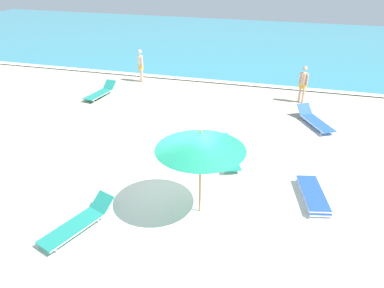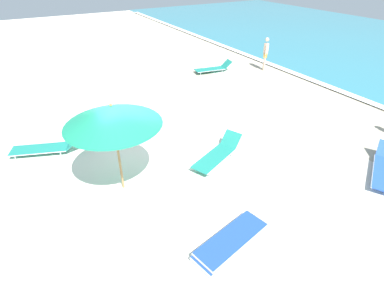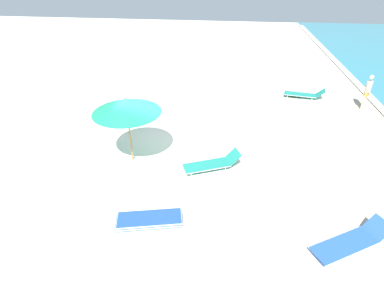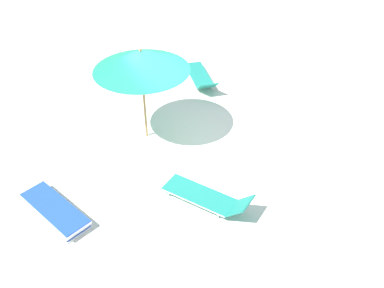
{
  "view_description": "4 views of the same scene",
  "coord_description": "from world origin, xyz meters",
  "px_view_note": "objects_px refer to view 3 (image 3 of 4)",
  "views": [
    {
      "loc": [
        2.9,
        -9.05,
        6.63
      ],
      "look_at": [
        0.08,
        1.14,
        1.01
      ],
      "focal_mm": 35.0,
      "sensor_mm": 36.0,
      "label": 1
    },
    {
      "loc": [
        7.35,
        -2.35,
        5.43
      ],
      "look_at": [
        1.0,
        1.25,
        0.85
      ],
      "focal_mm": 28.0,
      "sensor_mm": 36.0,
      "label": 2
    },
    {
      "loc": [
        9.83,
        2.59,
        6.45
      ],
      "look_at": [
        0.5,
        1.37,
        0.65
      ],
      "focal_mm": 28.0,
      "sensor_mm": 36.0,
      "label": 3
    },
    {
      "loc": [
        5.12,
        7.59,
        6.83
      ],
      "look_at": [
        0.54,
        0.88,
        0.66
      ],
      "focal_mm": 40.0,
      "sensor_mm": 36.0,
      "label": 4
    }
  ],
  "objects_px": {
    "beachgoer_wading_adult": "(368,90)",
    "beach_umbrella": "(126,106)",
    "sun_lounger_under_umbrella": "(212,163)",
    "sun_lounger_near_water_right": "(118,118)",
    "sun_lounger_near_water_left": "(304,94)",
    "lounger_stack": "(149,220)",
    "sun_lounger_beside_umbrella": "(351,241)"
  },
  "relations": [
    {
      "from": "beachgoer_wading_adult",
      "to": "sun_lounger_near_water_right",
      "type": "bearing_deg",
      "value": 144.39
    },
    {
      "from": "lounger_stack",
      "to": "sun_lounger_near_water_left",
      "type": "distance_m",
      "value": 11.81
    },
    {
      "from": "sun_lounger_under_umbrella",
      "to": "sun_lounger_near_water_right",
      "type": "xyz_separation_m",
      "value": [
        -3.05,
        -4.6,
        -0.01
      ]
    },
    {
      "from": "lounger_stack",
      "to": "sun_lounger_under_umbrella",
      "type": "distance_m",
      "value": 3.33
    },
    {
      "from": "beach_umbrella",
      "to": "sun_lounger_near_water_right",
      "type": "relative_size",
      "value": 1.12
    },
    {
      "from": "beach_umbrella",
      "to": "sun_lounger_beside_umbrella",
      "type": "height_order",
      "value": "beach_umbrella"
    },
    {
      "from": "lounger_stack",
      "to": "sun_lounger_near_water_right",
      "type": "height_order",
      "value": "sun_lounger_near_water_right"
    },
    {
      "from": "beach_umbrella",
      "to": "sun_lounger_near_water_right",
      "type": "distance_m",
      "value": 3.86
    },
    {
      "from": "sun_lounger_near_water_right",
      "to": "sun_lounger_near_water_left",
      "type": "bearing_deg",
      "value": 134.37
    },
    {
      "from": "sun_lounger_under_umbrella",
      "to": "sun_lounger_near_water_left",
      "type": "relative_size",
      "value": 1.0
    },
    {
      "from": "sun_lounger_under_umbrella",
      "to": "sun_lounger_near_water_right",
      "type": "height_order",
      "value": "sun_lounger_under_umbrella"
    },
    {
      "from": "sun_lounger_beside_umbrella",
      "to": "beachgoer_wading_adult",
      "type": "xyz_separation_m",
      "value": [
        -9.13,
        3.34,
        0.79
      ]
    },
    {
      "from": "sun_lounger_near_water_left",
      "to": "beachgoer_wading_adult",
      "type": "xyz_separation_m",
      "value": [
        1.09,
        2.67,
        0.79
      ]
    },
    {
      "from": "sun_lounger_under_umbrella",
      "to": "sun_lounger_beside_umbrella",
      "type": "xyz_separation_m",
      "value": [
        3.03,
        3.84,
        -0.0
      ]
    },
    {
      "from": "sun_lounger_near_water_left",
      "to": "beachgoer_wading_adult",
      "type": "distance_m",
      "value": 2.99
    },
    {
      "from": "beach_umbrella",
      "to": "sun_lounger_near_water_left",
      "type": "bearing_deg",
      "value": 132.99
    },
    {
      "from": "sun_lounger_near_water_left",
      "to": "beachgoer_wading_adult",
      "type": "relative_size",
      "value": 1.2
    },
    {
      "from": "sun_lounger_under_umbrella",
      "to": "sun_lounger_near_water_right",
      "type": "relative_size",
      "value": 0.94
    },
    {
      "from": "sun_lounger_beside_umbrella",
      "to": "sun_lounger_under_umbrella",
      "type": "bearing_deg",
      "value": -158.39
    },
    {
      "from": "beach_umbrella",
      "to": "sun_lounger_under_umbrella",
      "type": "xyz_separation_m",
      "value": [
        0.16,
        3.02,
        -2.0
      ]
    },
    {
      "from": "beachgoer_wading_adult",
      "to": "sun_lounger_near_water_left",
      "type": "bearing_deg",
      "value": 107.76
    },
    {
      "from": "sun_lounger_under_umbrella",
      "to": "sun_lounger_near_water_right",
      "type": "bearing_deg",
      "value": -147.4
    },
    {
      "from": "sun_lounger_near_water_right",
      "to": "sun_lounger_under_umbrella",
      "type": "bearing_deg",
      "value": 76.42
    },
    {
      "from": "sun_lounger_under_umbrella",
      "to": "beachgoer_wading_adult",
      "type": "bearing_deg",
      "value": 106.47
    },
    {
      "from": "sun_lounger_near_water_left",
      "to": "lounger_stack",
      "type": "bearing_deg",
      "value": -22.54
    },
    {
      "from": "sun_lounger_beside_umbrella",
      "to": "beachgoer_wading_adult",
      "type": "relative_size",
      "value": 1.27
    },
    {
      "from": "beachgoer_wading_adult",
      "to": "beach_umbrella",
      "type": "bearing_deg",
      "value": 160.09
    },
    {
      "from": "beach_umbrella",
      "to": "lounger_stack",
      "type": "distance_m",
      "value": 3.98
    },
    {
      "from": "lounger_stack",
      "to": "sun_lounger_under_umbrella",
      "type": "bearing_deg",
      "value": 138.06
    },
    {
      "from": "beach_umbrella",
      "to": "sun_lounger_beside_umbrella",
      "type": "xyz_separation_m",
      "value": [
        3.19,
        6.86,
        -2.0
      ]
    },
    {
      "from": "sun_lounger_near_water_left",
      "to": "sun_lounger_near_water_right",
      "type": "relative_size",
      "value": 0.94
    },
    {
      "from": "sun_lounger_beside_umbrella",
      "to": "beach_umbrella",
      "type": "bearing_deg",
      "value": -145.07
    }
  ]
}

